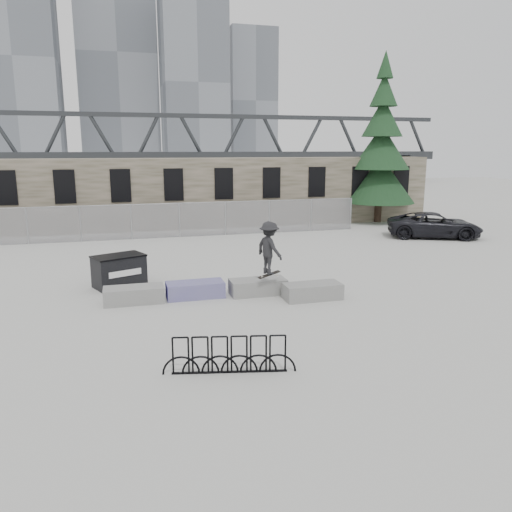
{
  "coord_description": "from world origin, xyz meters",
  "views": [
    {
      "loc": [
        -3.37,
        -16.63,
        5.15
      ],
      "look_at": [
        1.34,
        0.45,
        1.3
      ],
      "focal_mm": 35.0,
      "sensor_mm": 36.0,
      "label": 1
    }
  ],
  "objects_px": {
    "bike_rack": "(229,355)",
    "planter_far_left": "(134,294)",
    "suv": "(434,225)",
    "skateboarder": "(269,248)",
    "spruce_tree": "(381,156)",
    "dumpster": "(119,271)",
    "planter_center_left": "(195,289)",
    "planter_offset": "(312,291)",
    "planter_center_right": "(258,286)"
  },
  "relations": [
    {
      "from": "planter_center_left",
      "to": "dumpster",
      "type": "relative_size",
      "value": 0.94
    },
    {
      "from": "dumpster",
      "to": "suv",
      "type": "height_order",
      "value": "suv"
    },
    {
      "from": "planter_center_right",
      "to": "planter_offset",
      "type": "relative_size",
      "value": 1.0
    },
    {
      "from": "planter_far_left",
      "to": "dumpster",
      "type": "height_order",
      "value": "dumpster"
    },
    {
      "from": "planter_center_left",
      "to": "planter_offset",
      "type": "height_order",
      "value": "same"
    },
    {
      "from": "planter_offset",
      "to": "planter_far_left",
      "type": "bearing_deg",
      "value": 168.67
    },
    {
      "from": "planter_center_right",
      "to": "planter_center_left",
      "type": "bearing_deg",
      "value": 174.37
    },
    {
      "from": "spruce_tree",
      "to": "planter_far_left",
      "type": "bearing_deg",
      "value": -139.47
    },
    {
      "from": "suv",
      "to": "skateboarder",
      "type": "distance_m",
      "value": 15.68
    },
    {
      "from": "planter_center_right",
      "to": "skateboarder",
      "type": "relative_size",
      "value": 1.02
    },
    {
      "from": "dumpster",
      "to": "bike_rack",
      "type": "distance_m",
      "value": 8.71
    },
    {
      "from": "spruce_tree",
      "to": "planter_center_left",
      "type": "bearing_deg",
      "value": -135.94
    },
    {
      "from": "planter_center_left",
      "to": "suv",
      "type": "distance_m",
      "value": 17.38
    },
    {
      "from": "planter_offset",
      "to": "spruce_tree",
      "type": "relative_size",
      "value": 0.17
    },
    {
      "from": "bike_rack",
      "to": "suv",
      "type": "bearing_deg",
      "value": 43.08
    },
    {
      "from": "skateboarder",
      "to": "spruce_tree",
      "type": "bearing_deg",
      "value": -61.54
    },
    {
      "from": "dumpster",
      "to": "bike_rack",
      "type": "height_order",
      "value": "dumpster"
    },
    {
      "from": "bike_rack",
      "to": "spruce_tree",
      "type": "xyz_separation_m",
      "value": [
        15.38,
        20.98,
        4.18
      ]
    },
    {
      "from": "bike_rack",
      "to": "suv",
      "type": "distance_m",
      "value": 21.15
    },
    {
      "from": "dumpster",
      "to": "planter_center_right",
      "type": "bearing_deg",
      "value": -49.19
    },
    {
      "from": "bike_rack",
      "to": "spruce_tree",
      "type": "distance_m",
      "value": 26.35
    },
    {
      "from": "planter_center_left",
      "to": "planter_offset",
      "type": "distance_m",
      "value": 4.11
    },
    {
      "from": "planter_center_left",
      "to": "planter_offset",
      "type": "xyz_separation_m",
      "value": [
        3.9,
        -1.28,
        0.0
      ]
    },
    {
      "from": "planter_center_right",
      "to": "skateboarder",
      "type": "height_order",
      "value": "skateboarder"
    },
    {
      "from": "planter_center_right",
      "to": "suv",
      "type": "height_order",
      "value": "suv"
    },
    {
      "from": "planter_center_right",
      "to": "planter_offset",
      "type": "xyz_separation_m",
      "value": [
        1.67,
        -1.06,
        0.0
      ]
    },
    {
      "from": "planter_far_left",
      "to": "planter_center_right",
      "type": "relative_size",
      "value": 1.0
    },
    {
      "from": "bike_rack",
      "to": "planter_far_left",
      "type": "bearing_deg",
      "value": 107.66
    },
    {
      "from": "planter_center_left",
      "to": "bike_rack",
      "type": "xyz_separation_m",
      "value": [
        -0.14,
        -6.24,
        0.14
      ]
    },
    {
      "from": "skateboarder",
      "to": "planter_far_left",
      "type": "bearing_deg",
      "value": 59.5
    },
    {
      "from": "planter_center_right",
      "to": "skateboarder",
      "type": "bearing_deg",
      "value": -64.36
    },
    {
      "from": "dumpster",
      "to": "spruce_tree",
      "type": "relative_size",
      "value": 0.19
    },
    {
      "from": "planter_offset",
      "to": "suv",
      "type": "xyz_separation_m",
      "value": [
        11.41,
        9.49,
        0.44
      ]
    },
    {
      "from": "planter_center_left",
      "to": "spruce_tree",
      "type": "xyz_separation_m",
      "value": [
        15.24,
        14.74,
        4.32
      ]
    },
    {
      "from": "planter_center_left",
      "to": "planter_center_right",
      "type": "bearing_deg",
      "value": -5.63
    },
    {
      "from": "planter_center_right",
      "to": "suv",
      "type": "relative_size",
      "value": 0.38
    },
    {
      "from": "spruce_tree",
      "to": "skateboarder",
      "type": "xyz_separation_m",
      "value": [
        -12.75,
        -15.5,
        -2.84
      ]
    },
    {
      "from": "suv",
      "to": "skateboarder",
      "type": "height_order",
      "value": "skateboarder"
    },
    {
      "from": "planter_far_left",
      "to": "dumpster",
      "type": "bearing_deg",
      "value": 101.57
    },
    {
      "from": "planter_far_left",
      "to": "spruce_tree",
      "type": "bearing_deg",
      "value": 40.53
    },
    {
      "from": "planter_center_right",
      "to": "suv",
      "type": "xyz_separation_m",
      "value": [
        13.08,
        8.43,
        0.44
      ]
    },
    {
      "from": "planter_far_left",
      "to": "planter_offset",
      "type": "bearing_deg",
      "value": -11.33
    },
    {
      "from": "planter_offset",
      "to": "bike_rack",
      "type": "height_order",
      "value": "bike_rack"
    },
    {
      "from": "planter_center_left",
      "to": "bike_rack",
      "type": "bearing_deg",
      "value": -91.29
    },
    {
      "from": "dumpster",
      "to": "spruce_tree",
      "type": "distance_m",
      "value": 22.17
    },
    {
      "from": "suv",
      "to": "skateboarder",
      "type": "relative_size",
      "value": 2.69
    },
    {
      "from": "dumpster",
      "to": "suv",
      "type": "bearing_deg",
      "value": -4.22
    },
    {
      "from": "spruce_tree",
      "to": "suv",
      "type": "bearing_deg",
      "value": -89.35
    },
    {
      "from": "planter_far_left",
      "to": "bike_rack",
      "type": "relative_size",
      "value": 0.65
    },
    {
      "from": "planter_far_left",
      "to": "planter_center_left",
      "type": "height_order",
      "value": "same"
    }
  ]
}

